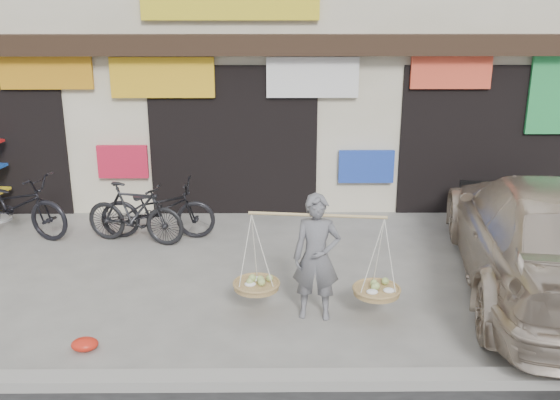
{
  "coord_description": "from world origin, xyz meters",
  "views": [
    {
      "loc": [
        0.74,
        -7.51,
        3.75
      ],
      "look_at": [
        0.81,
        0.9,
        1.07
      ],
      "focal_mm": 40.0,
      "sensor_mm": 36.0,
      "label": 1
    }
  ],
  "objects_px": {
    "street_vendor": "(316,262)",
    "bike_0": "(15,205)",
    "bike_2": "(158,209)",
    "suv": "(548,235)",
    "bike_1": "(135,213)"
  },
  "relations": [
    {
      "from": "street_vendor",
      "to": "bike_2",
      "type": "bearing_deg",
      "value": 137.92
    },
    {
      "from": "bike_0",
      "to": "bike_2",
      "type": "height_order",
      "value": "bike_0"
    },
    {
      "from": "bike_2",
      "to": "suv",
      "type": "bearing_deg",
      "value": -108.96
    },
    {
      "from": "bike_2",
      "to": "suv",
      "type": "height_order",
      "value": "suv"
    },
    {
      "from": "street_vendor",
      "to": "bike_2",
      "type": "xyz_separation_m",
      "value": [
        -2.43,
        2.76,
        -0.23
      ]
    },
    {
      "from": "bike_1",
      "to": "suv",
      "type": "height_order",
      "value": "suv"
    },
    {
      "from": "suv",
      "to": "bike_1",
      "type": "bearing_deg",
      "value": -7.16
    },
    {
      "from": "street_vendor",
      "to": "bike_0",
      "type": "bearing_deg",
      "value": 155.8
    },
    {
      "from": "street_vendor",
      "to": "suv",
      "type": "bearing_deg",
      "value": 19.73
    },
    {
      "from": "street_vendor",
      "to": "bike_2",
      "type": "height_order",
      "value": "street_vendor"
    },
    {
      "from": "bike_0",
      "to": "suv",
      "type": "height_order",
      "value": "suv"
    },
    {
      "from": "bike_0",
      "to": "bike_1",
      "type": "height_order",
      "value": "bike_0"
    },
    {
      "from": "bike_1",
      "to": "suv",
      "type": "xyz_separation_m",
      "value": [
        5.89,
        -1.79,
        0.29
      ]
    },
    {
      "from": "suv",
      "to": "street_vendor",
      "type": "bearing_deg",
      "value": 22.93
    },
    {
      "from": "bike_0",
      "to": "street_vendor",
      "type": "bearing_deg",
      "value": -101.62
    }
  ]
}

